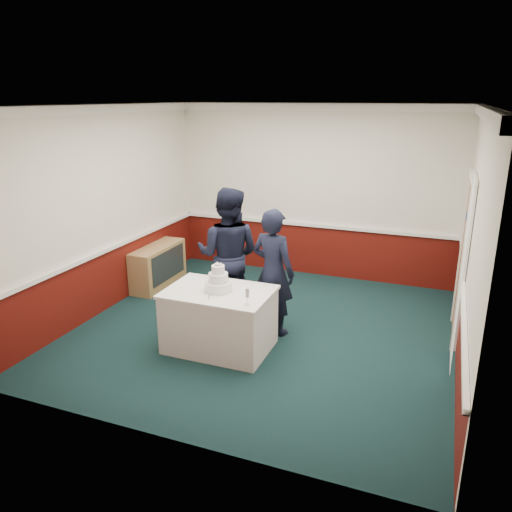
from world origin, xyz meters
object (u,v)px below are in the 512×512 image
(cake_table, at_px, (219,319))
(person_man, at_px, (228,255))
(wedding_cake, at_px, (218,282))
(champagne_flute, at_px, (247,294))
(sideboard, at_px, (158,266))
(cake_knife, at_px, (209,296))
(person_woman, at_px, (273,272))

(cake_table, xyz_separation_m, person_man, (-0.26, 0.88, 0.56))
(wedding_cake, distance_m, champagne_flute, 0.57)
(sideboard, height_order, champagne_flute, champagne_flute)
(cake_knife, bearing_deg, cake_table, 61.41)
(wedding_cake, bearing_deg, champagne_flute, -29.25)
(sideboard, height_order, person_woman, person_woman)
(cake_table, height_order, cake_knife, cake_knife)
(person_man, xyz_separation_m, person_woman, (0.74, -0.19, -0.10))
(sideboard, height_order, wedding_cake, wedding_cake)
(sideboard, bearing_deg, wedding_cake, -40.69)
(wedding_cake, xyz_separation_m, person_woman, (0.48, 0.69, -0.03))
(sideboard, bearing_deg, champagne_flute, -38.58)
(sideboard, distance_m, champagne_flute, 3.15)
(cake_knife, relative_size, champagne_flute, 1.07)
(cake_knife, distance_m, champagne_flute, 0.55)
(person_woman, bearing_deg, cake_knife, 74.61)
(cake_knife, bearing_deg, sideboard, 115.55)
(cake_knife, bearing_deg, wedding_cake, 61.42)
(wedding_cake, height_order, cake_knife, wedding_cake)
(cake_table, bearing_deg, person_man, 106.65)
(wedding_cake, height_order, champagne_flute, wedding_cake)
(cake_table, bearing_deg, cake_knife, -98.53)
(person_man, distance_m, person_woman, 0.77)
(cake_table, relative_size, person_man, 0.69)
(sideboard, relative_size, cake_table, 0.91)
(cake_knife, relative_size, person_woman, 0.13)
(sideboard, height_order, person_man, person_man)
(cake_table, distance_m, person_man, 1.08)
(wedding_cake, bearing_deg, person_man, 106.65)
(cake_table, relative_size, wedding_cake, 3.63)
(person_man, bearing_deg, champagne_flute, 116.81)
(cake_knife, distance_m, person_woman, 1.03)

